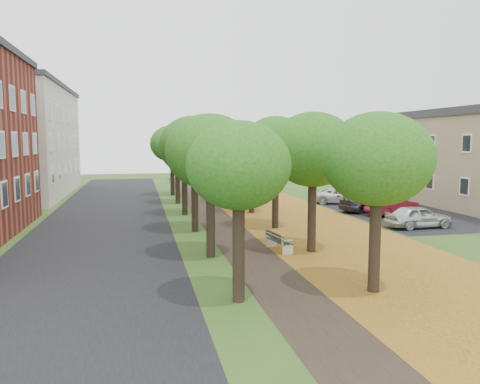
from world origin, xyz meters
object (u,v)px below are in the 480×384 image
bench (278,241)px  car_red (392,205)px  car_white (341,196)px  car_silver (419,217)px  car_grey (367,203)px

bench → car_red: size_ratio=0.47×
car_white → car_silver: bearing=-163.2°
car_silver → car_grey: (0.00, 6.53, -0.03)m
bench → car_white: bearing=-43.3°
car_silver → car_white: (0.00, 10.98, -0.05)m
bench → car_silver: 10.63m
bench → car_grey: 14.34m
bench → car_grey: (9.92, 10.36, 0.18)m
car_red → car_grey: car_red is taller
car_silver → car_grey: size_ratio=0.90×
bench → car_grey: size_ratio=0.44×
car_grey → car_white: 4.46m
car_red → car_grey: bearing=8.6°
car_white → car_grey: bearing=-163.2°
car_grey → car_white: car_grey is taller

